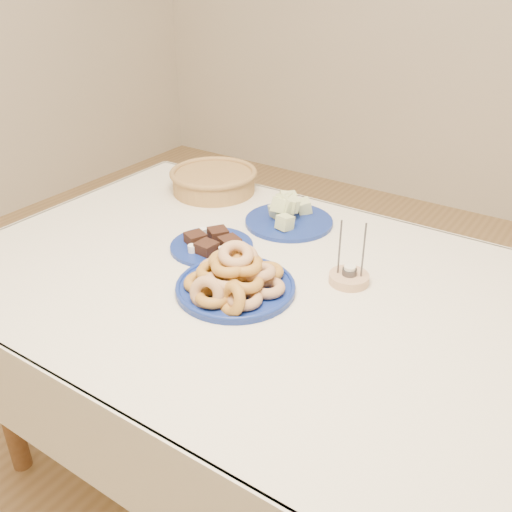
# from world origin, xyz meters

# --- Properties ---
(ground) EXTENTS (5.00, 5.00, 0.00)m
(ground) POSITION_xyz_m (0.00, 0.00, 0.00)
(ground) COLOR #9A7448
(ground) RESTS_ON ground
(dining_table) EXTENTS (1.71, 1.11, 0.75)m
(dining_table) POSITION_xyz_m (0.00, 0.00, 0.64)
(dining_table) COLOR brown
(dining_table) RESTS_ON ground
(donut_platter) EXTENTS (0.32, 0.32, 0.14)m
(donut_platter) POSITION_xyz_m (-0.04, -0.09, 0.79)
(donut_platter) COLOR navy
(donut_platter) RESTS_ON dining_table
(melon_plate) EXTENTS (0.33, 0.33, 0.10)m
(melon_plate) POSITION_xyz_m (-0.14, 0.34, 0.78)
(melon_plate) COLOR navy
(melon_plate) RESTS_ON dining_table
(brownie_plate) EXTENTS (0.29, 0.29, 0.04)m
(brownie_plate) POSITION_xyz_m (-0.23, 0.07, 0.76)
(brownie_plate) COLOR navy
(brownie_plate) RESTS_ON dining_table
(wicker_basket) EXTENTS (0.40, 0.40, 0.08)m
(wicker_basket) POSITION_xyz_m (-0.49, 0.41, 0.79)
(wicker_basket) COLOR brown
(wicker_basket) RESTS_ON dining_table
(candle_holder) EXTENTS (0.13, 0.13, 0.17)m
(candle_holder) POSITION_xyz_m (0.18, 0.12, 0.77)
(candle_holder) COLOR tan
(candle_holder) RESTS_ON dining_table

